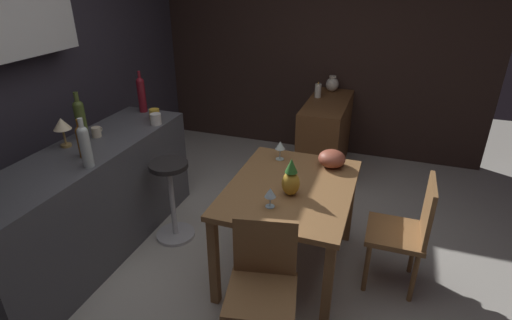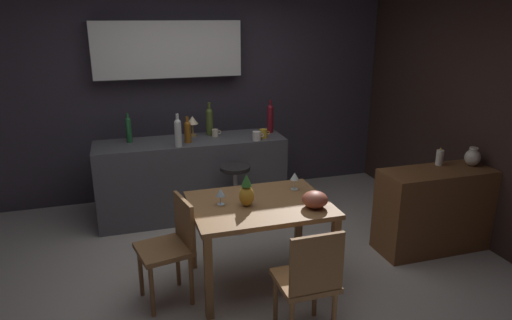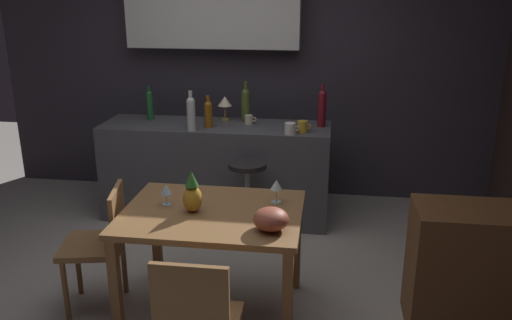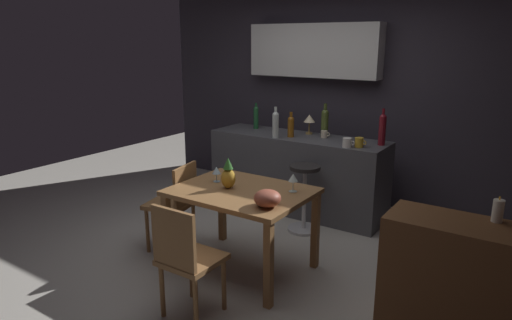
# 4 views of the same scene
# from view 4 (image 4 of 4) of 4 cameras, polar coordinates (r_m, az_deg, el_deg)

# --- Properties ---
(ground_plane) EXTENTS (9.00, 9.00, 0.00)m
(ground_plane) POSITION_cam_4_polar(r_m,az_deg,el_deg) (4.41, -1.63, -11.76)
(ground_plane) COLOR #B7B2A8
(wall_kitchen_back) EXTENTS (5.20, 0.33, 2.60)m
(wall_kitchen_back) POSITION_cam_4_polar(r_m,az_deg,el_deg) (5.81, 9.86, 9.07)
(wall_kitchen_back) COLOR #38333D
(wall_kitchen_back) RESTS_ON ground_plane
(dining_table) EXTENTS (1.14, 0.87, 0.74)m
(dining_table) POSITION_cam_4_polar(r_m,az_deg,el_deg) (3.91, -1.82, -5.04)
(dining_table) COLOR olive
(dining_table) RESTS_ON ground_plane
(kitchen_counter) EXTENTS (2.10, 0.60, 0.90)m
(kitchen_counter) POSITION_cam_4_polar(r_m,az_deg,el_deg) (5.40, 5.14, -1.64)
(kitchen_counter) COLOR #4C4C51
(kitchen_counter) RESTS_ON ground_plane
(sideboard_cabinet) EXTENTS (1.10, 0.44, 0.82)m
(sideboard_cabinet) POSITION_cam_4_polar(r_m,az_deg,el_deg) (3.45, 25.04, -13.70)
(sideboard_cabinet) COLOR brown
(sideboard_cabinet) RESTS_ON ground_plane
(chair_near_window) EXTENTS (0.47, 0.47, 0.86)m
(chair_near_window) POSITION_cam_4_polar(r_m,az_deg,el_deg) (4.40, -10.09, -5.20)
(chair_near_window) COLOR olive
(chair_near_window) RESTS_ON ground_plane
(chair_by_doorway) EXTENTS (0.40, 0.40, 0.88)m
(chair_by_doorway) POSITION_cam_4_polar(r_m,az_deg,el_deg) (3.34, -8.80, -11.95)
(chair_by_doorway) COLOR olive
(chair_by_doorway) RESTS_ON ground_plane
(bar_stool) EXTENTS (0.34, 0.34, 0.72)m
(bar_stool) POSITION_cam_4_polar(r_m,az_deg,el_deg) (4.81, 6.08, -4.56)
(bar_stool) COLOR #262323
(bar_stool) RESTS_ON ground_plane
(wine_glass_left) EXTENTS (0.08, 0.08, 0.16)m
(wine_glass_left) POSITION_cam_4_polar(r_m,az_deg,el_deg) (3.81, 4.68, -2.28)
(wine_glass_left) COLOR silver
(wine_glass_left) RESTS_ON dining_table
(wine_glass_right) EXTENTS (0.08, 0.08, 0.14)m
(wine_glass_right) POSITION_cam_4_polar(r_m,az_deg,el_deg) (4.08, -4.99, -1.35)
(wine_glass_right) COLOR silver
(wine_glass_right) RESTS_ON dining_table
(pineapple_centerpiece) EXTENTS (0.12, 0.12, 0.27)m
(pineapple_centerpiece) POSITION_cam_4_polar(r_m,az_deg,el_deg) (3.90, -3.50, -1.89)
(pineapple_centerpiece) COLOR gold
(pineapple_centerpiece) RESTS_ON dining_table
(fruit_bowl) EXTENTS (0.21, 0.21, 0.13)m
(fruit_bowl) POSITION_cam_4_polar(r_m,az_deg,el_deg) (3.48, 1.45, -4.82)
(fruit_bowl) COLOR #9E4C38
(fruit_bowl) RESTS_ON dining_table
(wine_bottle_green) EXTENTS (0.06, 0.06, 0.32)m
(wine_bottle_green) POSITION_cam_4_polar(r_m,az_deg,el_deg) (5.68, -0.00, 5.49)
(wine_bottle_green) COLOR #1E592D
(wine_bottle_green) RESTS_ON kitchen_counter
(wine_bottle_clear) EXTENTS (0.07, 0.07, 0.35)m
(wine_bottle_clear) POSITION_cam_4_polar(r_m,az_deg,el_deg) (5.14, 2.47, 4.62)
(wine_bottle_clear) COLOR silver
(wine_bottle_clear) RESTS_ON kitchen_counter
(wine_bottle_amber) EXTENTS (0.07, 0.07, 0.29)m
(wine_bottle_amber) POSITION_cam_4_polar(r_m,az_deg,el_deg) (5.20, 4.39, 4.35)
(wine_bottle_amber) COLOR #8C5114
(wine_bottle_amber) RESTS_ON kitchen_counter
(wine_bottle_ruby) EXTENTS (0.07, 0.07, 0.39)m
(wine_bottle_ruby) POSITION_cam_4_polar(r_m,az_deg,el_deg) (4.94, 15.58, 3.86)
(wine_bottle_ruby) COLOR maroon
(wine_bottle_ruby) RESTS_ON kitchen_counter
(wine_bottle_olive) EXTENTS (0.08, 0.08, 0.38)m
(wine_bottle_olive) POSITION_cam_4_polar(r_m,az_deg,el_deg) (5.29, 8.63, 4.85)
(wine_bottle_olive) COLOR #475623
(wine_bottle_olive) RESTS_ON kitchen_counter
(cup_white) EXTENTS (0.13, 0.09, 0.10)m
(cup_white) POSITION_cam_4_polar(r_m,az_deg,el_deg) (4.78, 11.38, 2.14)
(cup_white) COLOR white
(cup_white) RESTS_ON kitchen_counter
(cup_cream) EXTENTS (0.11, 0.07, 0.08)m
(cup_cream) POSITION_cam_4_polar(r_m,az_deg,el_deg) (5.21, 8.56, 3.22)
(cup_cream) COLOR beige
(cup_cream) RESTS_ON kitchen_counter
(cup_mustard) EXTENTS (0.12, 0.09, 0.10)m
(cup_mustard) POSITION_cam_4_polar(r_m,az_deg,el_deg) (4.81, 12.82, 2.16)
(cup_mustard) COLOR gold
(cup_mustard) RESTS_ON kitchen_counter
(counter_lamp) EXTENTS (0.13, 0.13, 0.23)m
(counter_lamp) POSITION_cam_4_polar(r_m,az_deg,el_deg) (5.37, 6.71, 5.06)
(counter_lamp) COLOR #A58447
(counter_lamp) RESTS_ON kitchen_counter
(pillar_candle_tall) EXTENTS (0.07, 0.07, 0.18)m
(pillar_candle_tall) POSITION_cam_4_polar(r_m,az_deg,el_deg) (3.38, 28.09, -5.64)
(pillar_candle_tall) COLOR white
(pillar_candle_tall) RESTS_ON sideboard_cabinet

